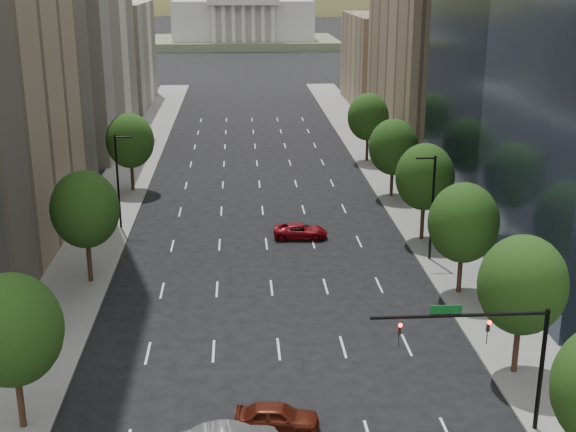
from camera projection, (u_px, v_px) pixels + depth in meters
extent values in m
cube|color=slate|center=(90.00, 247.00, 67.01)|extent=(6.00, 200.00, 0.15)
cube|color=slate|center=(438.00, 239.00, 68.97)|extent=(6.00, 200.00, 0.15)
cube|color=beige|center=(66.00, 16.00, 101.95)|extent=(14.00, 30.00, 35.00)
cube|color=beige|center=(109.00, 55.00, 135.90)|extent=(14.00, 26.00, 18.00)
cube|color=#8C7759|center=(439.00, 35.00, 103.02)|extent=(14.00, 30.00, 30.00)
cube|color=#8C7759|center=(389.00, 60.00, 136.52)|extent=(14.00, 26.00, 16.00)
cylinder|color=#382316|center=(517.00, 343.00, 45.48)|extent=(0.36, 0.36, 4.00)
ellipsoid|color=#0F3A12|center=(522.00, 285.00, 44.34)|extent=(5.20, 5.20, 5.98)
cylinder|color=#382316|center=(460.00, 269.00, 56.90)|extent=(0.36, 0.36, 3.90)
ellipsoid|color=#0F3A12|center=(463.00, 223.00, 55.78)|extent=(5.20, 5.20, 5.98)
cylinder|color=#382316|center=(422.00, 219.00, 68.27)|extent=(0.36, 0.36, 4.10)
ellipsoid|color=#0F3A12|center=(425.00, 177.00, 67.10)|extent=(5.20, 5.20, 5.98)
cylinder|color=#382316|center=(392.00, 180.00, 81.62)|extent=(0.36, 0.36, 3.80)
ellipsoid|color=#0F3A12|center=(393.00, 147.00, 80.53)|extent=(5.20, 5.20, 5.98)
cylinder|color=#382316|center=(367.00, 146.00, 96.79)|extent=(0.36, 0.36, 4.00)
ellipsoid|color=#0F3A12|center=(368.00, 117.00, 95.65)|extent=(5.20, 5.20, 5.98)
cylinder|color=#382316|center=(20.00, 395.00, 39.91)|extent=(0.36, 0.36, 4.00)
ellipsoid|color=#0F3A12|center=(12.00, 330.00, 38.76)|extent=(5.20, 5.20, 5.98)
cylinder|color=#382316|center=(89.00, 258.00, 58.89)|extent=(0.36, 0.36, 4.15)
ellipsoid|color=#0F3A12|center=(85.00, 209.00, 57.70)|extent=(5.20, 5.20, 5.98)
cylinder|color=#382316|center=(132.00, 174.00, 83.63)|extent=(0.36, 0.36, 3.95)
ellipsoid|color=#0F3A12|center=(130.00, 141.00, 82.50)|extent=(5.20, 5.20, 5.98)
cylinder|color=black|center=(432.00, 209.00, 62.74)|extent=(0.20, 0.20, 9.00)
cylinder|color=black|center=(426.00, 158.00, 61.38)|extent=(1.60, 0.14, 0.14)
cylinder|color=black|center=(118.00, 183.00, 70.54)|extent=(0.20, 0.20, 9.00)
cylinder|color=black|center=(124.00, 137.00, 69.28)|extent=(1.60, 0.14, 0.14)
cylinder|color=black|center=(541.00, 371.00, 39.26)|extent=(0.24, 0.24, 7.00)
cylinder|color=black|center=(460.00, 315.00, 37.97)|extent=(9.00, 0.18, 0.18)
imported|color=black|center=(488.00, 325.00, 38.23)|extent=(0.18, 0.22, 1.10)
imported|color=black|center=(399.00, 327.00, 37.95)|extent=(0.18, 0.22, 1.10)
sphere|color=#FF0C07|center=(490.00, 323.00, 38.00)|extent=(0.20, 0.20, 0.20)
sphere|color=#FF0C07|center=(400.00, 325.00, 37.72)|extent=(0.20, 0.20, 0.20)
cube|color=#0C591E|center=(446.00, 309.00, 37.82)|extent=(1.60, 0.06, 0.45)
cube|color=#596647|center=(243.00, 42.00, 248.17)|extent=(60.00, 40.00, 2.50)
cube|color=silver|center=(243.00, 19.00, 245.96)|extent=(44.00, 26.00, 12.00)
cube|color=silver|center=(243.00, 2.00, 230.82)|extent=(22.00, 4.00, 2.00)
ellipsoid|color=olive|center=(43.00, 55.00, 544.41)|extent=(380.00, 342.00, 190.00)
ellipsoid|color=olive|center=(291.00, 59.00, 596.47)|extent=(440.00, 396.00, 240.00)
ellipsoid|color=olive|center=(488.00, 44.00, 643.09)|extent=(360.00, 324.00, 200.00)
imported|color=#52190D|center=(277.00, 417.00, 40.16)|extent=(4.67, 2.34, 1.53)
imported|color=maroon|center=(300.00, 231.00, 69.26)|extent=(5.04, 2.61, 1.36)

